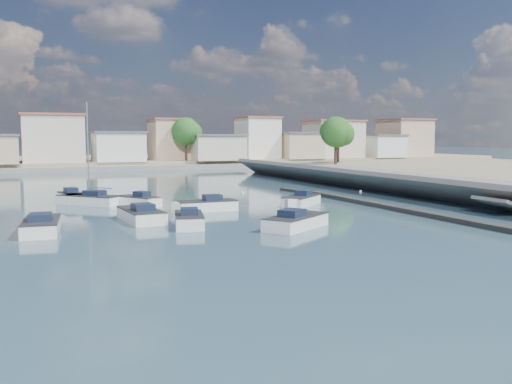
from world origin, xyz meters
TOP-DOWN VIEW (x-y plane):
  - ground at (0.00, 40.00)m, footprint 400.00×400.00m
  - seawall_walkway at (18.50, 13.00)m, footprint 5.00×90.00m
  - breakwater at (6.90, 12.69)m, footprint 2.00×31.02m
  - far_shore_land at (0.00, 92.00)m, footprint 160.00×40.00m
  - far_shore_quay at (0.00, 71.00)m, footprint 160.00×2.50m
  - far_town at (10.71, 76.92)m, footprint 113.01×12.80m
  - shore_trees at (8.34, 68.11)m, footprint 74.56×38.32m
  - motorboat_a at (-19.52, 9.03)m, footprint 2.63×5.95m
  - motorboat_b at (-10.46, 7.92)m, footprint 2.79×5.00m
  - motorboat_c at (-7.30, 14.70)m, footprint 5.24×1.83m
  - motorboat_d at (1.26, 14.75)m, footprint 4.61×4.31m
  - motorboat_e at (-12.96, 11.57)m, footprint 2.55×6.20m
  - motorboat_f at (-11.53, 20.09)m, footprint 3.48×4.26m
  - motorboat_g at (-16.30, 24.81)m, footprint 2.41×5.10m
  - motorboat_h at (-4.15, 4.48)m, footprint 5.54×4.77m
  - sailboat at (-15.35, 22.62)m, footprint 5.36×5.46m
  - mooring_buoys at (5.48, 14.77)m, footprint 13.67×41.63m

SIDE VIEW (x-z plane):
  - ground at x=0.00m, z-range 0.00..0.00m
  - mooring_buoys at x=5.48m, z-range -0.10..0.20m
  - breakwater at x=6.90m, z-range 0.00..0.35m
  - motorboat_d at x=1.26m, z-range -0.36..1.12m
  - motorboat_b at x=-10.46m, z-range -0.36..1.12m
  - motorboat_f at x=-11.53m, z-range -0.36..1.12m
  - motorboat_e at x=-12.96m, z-range -0.36..1.12m
  - motorboat_h at x=-4.15m, z-range -0.36..1.12m
  - motorboat_a at x=-19.52m, z-range -0.36..1.12m
  - motorboat_c at x=-7.30m, z-range -0.36..1.12m
  - motorboat_g at x=-16.30m, z-range -0.36..1.12m
  - far_shore_quay at x=0.00m, z-range 0.00..0.80m
  - sailboat at x=-15.35m, z-range -4.08..4.92m
  - far_shore_land at x=0.00m, z-range 0.00..1.40m
  - seawall_walkway at x=18.50m, z-range 0.00..1.80m
  - far_town at x=10.71m, z-range 0.76..9.11m
  - shore_trees at x=8.34m, z-range 2.26..10.18m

